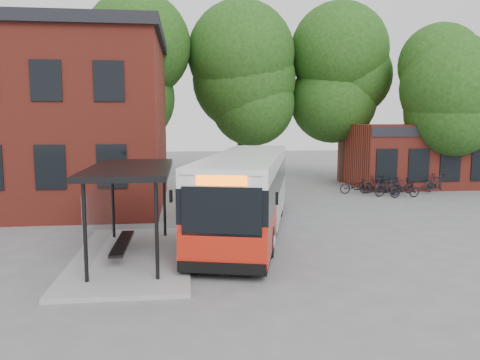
{
  "coord_description": "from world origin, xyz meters",
  "views": [
    {
      "loc": [
        -2.84,
        -15.34,
        4.24
      ],
      "look_at": [
        -0.78,
        2.16,
        2.0
      ],
      "focal_mm": 35.0,
      "sensor_mm": 36.0,
      "label": 1
    }
  ],
  "objects": [
    {
      "name": "bicycle_1",
      "position": [
        8.28,
        10.69,
        0.53
      ],
      "size": [
        1.77,
        0.52,
        1.06
      ],
      "primitive_type": "imported",
      "rotation": [
        0.0,
        0.0,
        1.56
      ],
      "color": "black",
      "rests_on": "ground"
    },
    {
      "name": "tree_0",
      "position": [
        -6.0,
        16.0,
        5.5
      ],
      "size": [
        7.92,
        7.92,
        11.0
      ],
      "primitive_type": null,
      "color": "#193E10",
      "rests_on": "ground"
    },
    {
      "name": "bicycle_0",
      "position": [
        6.98,
        10.68,
        0.46
      ],
      "size": [
        1.81,
        0.77,
        0.93
      ],
      "primitive_type": "imported",
      "rotation": [
        0.0,
        0.0,
        1.48
      ],
      "color": "black",
      "rests_on": "ground"
    },
    {
      "name": "tree_3",
      "position": [
        13.0,
        12.0,
        4.64
      ],
      "size": [
        7.04,
        7.04,
        9.28
      ],
      "primitive_type": null,
      "color": "#193E10",
      "rests_on": "ground"
    },
    {
      "name": "bicycle_7",
      "position": [
        12.16,
        10.87,
        0.56
      ],
      "size": [
        1.93,
        1.09,
        1.12
      ],
      "primitive_type": "imported",
      "rotation": [
        0.0,
        0.0,
        1.89
      ],
      "color": "#222129",
      "rests_on": "ground"
    },
    {
      "name": "city_bus",
      "position": [
        -0.49,
        2.22,
        1.5
      ],
      "size": [
        5.35,
        12.06,
        3.0
      ],
      "primitive_type": null,
      "rotation": [
        0.0,
        0.0,
        -0.25
      ],
      "color": "red",
      "rests_on": "ground"
    },
    {
      "name": "tree_1",
      "position": [
        1.0,
        17.0,
        5.2
      ],
      "size": [
        7.92,
        7.92,
        10.4
      ],
      "primitive_type": null,
      "color": "#193E10",
      "rests_on": "ground"
    },
    {
      "name": "bus_shelter",
      "position": [
        -4.5,
        -1.0,
        1.45
      ],
      "size": [
        3.6,
        7.0,
        2.9
      ],
      "primitive_type": null,
      "color": "black",
      "rests_on": "ground"
    },
    {
      "name": "ground",
      "position": [
        0.0,
        0.0,
        0.0
      ],
      "size": [
        100.0,
        100.0,
        0.0
      ],
      "primitive_type": "plane",
      "color": "#5E5E60"
    },
    {
      "name": "bike_rail",
      "position": [
        9.28,
        10.0,
        0.19
      ],
      "size": [
        5.2,
        0.1,
        0.38
      ],
      "primitive_type": null,
      "color": "black",
      "rests_on": "ground"
    },
    {
      "name": "bicycle_4",
      "position": [
        9.22,
        9.03,
        0.46
      ],
      "size": [
        1.81,
        0.77,
        0.93
      ],
      "primitive_type": "imported",
      "rotation": [
        0.0,
        0.0,
        1.66
      ],
      "color": "black",
      "rests_on": "ground"
    },
    {
      "name": "tree_2",
      "position": [
        8.0,
        16.0,
        5.5
      ],
      "size": [
        7.92,
        7.92,
        11.0
      ],
      "primitive_type": null,
      "color": "#193E10",
      "rests_on": "ground"
    },
    {
      "name": "bicycle_5",
      "position": [
        9.69,
        10.42,
        0.48
      ],
      "size": [
        1.63,
        0.58,
        0.96
      ],
      "primitive_type": "imported",
      "rotation": [
        0.0,
        0.0,
        1.65
      ],
      "color": "black",
      "rests_on": "ground"
    },
    {
      "name": "bicycle_3",
      "position": [
        8.47,
        9.55,
        0.53
      ],
      "size": [
        1.84,
        0.94,
        1.06
      ],
      "primitive_type": "imported",
      "rotation": [
        0.0,
        0.0,
        1.83
      ],
      "color": "black",
      "rests_on": "ground"
    },
    {
      "name": "shop_row",
      "position": [
        15.0,
        14.0,
        2.0
      ],
      "size": [
        14.0,
        6.2,
        4.0
      ],
      "primitive_type": null,
      "color": "maroon",
      "rests_on": "ground"
    }
  ]
}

